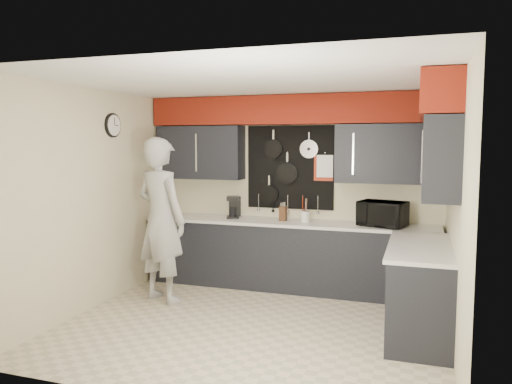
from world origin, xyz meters
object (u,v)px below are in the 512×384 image
(microwave, at_px, (382,214))
(coffee_maker, at_px, (234,207))
(utensil_crock, at_px, (305,217))
(knife_block, at_px, (283,214))
(person, at_px, (161,220))

(microwave, distance_m, coffee_maker, 2.02)
(utensil_crock, bearing_deg, microwave, -0.70)
(knife_block, distance_m, person, 1.63)
(person, bearing_deg, knife_block, -122.65)
(coffee_maker, bearing_deg, utensil_crock, -20.42)
(knife_block, distance_m, coffee_maker, 0.72)
(coffee_maker, distance_m, person, 1.18)
(coffee_maker, bearing_deg, microwave, -19.71)
(knife_block, relative_size, utensil_crock, 1.36)
(person, bearing_deg, microwave, -139.65)
(microwave, relative_size, person, 0.28)
(microwave, bearing_deg, utensil_crock, -164.34)
(utensil_crock, height_order, person, person)
(coffee_maker, relative_size, person, 0.15)
(utensil_crock, distance_m, person, 1.87)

